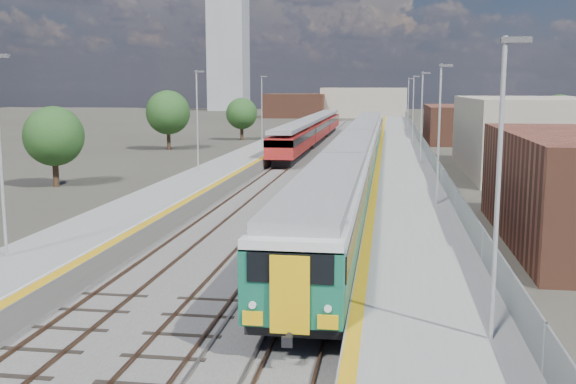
# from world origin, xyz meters

# --- Properties ---
(ground) EXTENTS (320.00, 320.00, 0.00)m
(ground) POSITION_xyz_m (0.00, 50.00, 0.00)
(ground) COLOR #47443A
(ground) RESTS_ON ground
(ballast_bed) EXTENTS (10.50, 155.00, 0.06)m
(ballast_bed) POSITION_xyz_m (-2.25, 52.50, 0.03)
(ballast_bed) COLOR #565451
(ballast_bed) RESTS_ON ground
(tracks) EXTENTS (8.96, 160.00, 0.17)m
(tracks) POSITION_xyz_m (-1.65, 54.18, 0.11)
(tracks) COLOR #4C3323
(tracks) RESTS_ON ground
(platform_right) EXTENTS (4.70, 155.00, 8.52)m
(platform_right) POSITION_xyz_m (5.28, 52.49, 0.54)
(platform_right) COLOR slate
(platform_right) RESTS_ON ground
(platform_left) EXTENTS (4.30, 155.00, 8.52)m
(platform_left) POSITION_xyz_m (-9.05, 52.49, 0.52)
(platform_left) COLOR slate
(platform_left) RESTS_ON ground
(buildings) EXTENTS (72.00, 185.50, 40.00)m
(buildings) POSITION_xyz_m (-18.12, 138.60, 10.70)
(buildings) COLOR brown
(buildings) RESTS_ON ground
(green_train) EXTENTS (2.84, 79.18, 3.13)m
(green_train) POSITION_xyz_m (1.50, 41.36, 2.21)
(green_train) COLOR black
(green_train) RESTS_ON ground
(red_train) EXTENTS (2.67, 54.23, 3.37)m
(red_train) POSITION_xyz_m (-5.50, 69.88, 1.99)
(red_train) COLOR black
(red_train) RESTS_ON ground
(tree_a) EXTENTS (4.38, 4.38, 5.93)m
(tree_a) POSITION_xyz_m (-20.25, 31.27, 3.73)
(tree_a) COLOR #382619
(tree_a) RESTS_ON ground
(tree_b) EXTENTS (5.09, 5.09, 6.90)m
(tree_b) POSITION_xyz_m (-21.33, 60.50, 4.34)
(tree_b) COLOR #382619
(tree_b) RESTS_ON ground
(tree_c) EXTENTS (4.28, 4.28, 5.80)m
(tree_c) POSITION_xyz_m (-16.01, 75.88, 3.65)
(tree_c) COLOR #382619
(tree_c) RESTS_ON ground
(tree_d) EXTENTS (4.78, 4.78, 6.48)m
(tree_d) POSITION_xyz_m (22.56, 63.32, 4.07)
(tree_d) COLOR #382619
(tree_d) RESTS_ON ground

